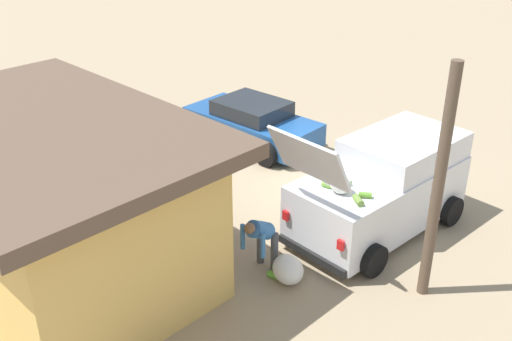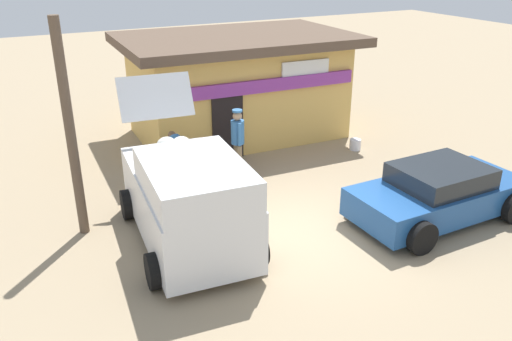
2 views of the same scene
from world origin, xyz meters
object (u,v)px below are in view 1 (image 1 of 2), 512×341
Objects in this scene: storefront_bar at (51,198)px; paint_bucket at (110,175)px; unloaded_banana_pile at (287,269)px; parked_sedan at (252,122)px; vendor_standing at (217,194)px; delivery_van at (383,187)px; customer_bending at (261,236)px.

paint_bucket is at bearing -49.05° from storefront_bar.
storefront_bar reaches higher than unloaded_banana_pile.
parked_sedan is 2.25× the size of vendor_standing.
vendor_standing reaches higher than paint_bucket.
vendor_standing is 1.88× the size of unloaded_banana_pile.
delivery_van is 3.79× the size of customer_bending.
unloaded_banana_pile is 5.91m from paint_bucket.
storefront_bar is at bearing 56.29° from delivery_van.
customer_bending is at bearing 11.02° from unloaded_banana_pile.
paint_bucket is (6.17, 2.72, -0.83)m from delivery_van.
delivery_van is (-3.71, -5.56, -0.61)m from storefront_bar.
delivery_van is at bearing -156.25° from paint_bucket.
delivery_van is at bearing -95.33° from unloaded_banana_pile.
unloaded_banana_pile is at bearing 138.86° from parked_sedan.
storefront_bar is 3.98m from customer_bending.
vendor_standing is (-1.38, -2.92, -0.58)m from storefront_bar.
customer_bending is at bearing 177.69° from paint_bucket.
delivery_van is at bearing -123.71° from storefront_bar.
parked_sedan is 4.23× the size of unloaded_banana_pile.
customer_bending reaches higher than parked_sedan.
vendor_standing reaches higher than customer_bending.
customer_bending is at bearing -137.50° from storefront_bar.
paint_bucket is at bearing 76.88° from parked_sedan.
unloaded_banana_pile is at bearing 84.67° from delivery_van.
unloaded_banana_pile is at bearing -168.98° from customer_bending.
paint_bucket is at bearing 1.18° from vendor_standing.
vendor_standing is at bearing -115.22° from storefront_bar.
delivery_van is 2.66× the size of vendor_standing.
delivery_van is 3.52m from vendor_standing.
parked_sedan is at bearing -78.09° from storefront_bar.
vendor_standing is at bearing -5.01° from unloaded_banana_pile.
parked_sedan is at bearing -15.99° from delivery_van.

